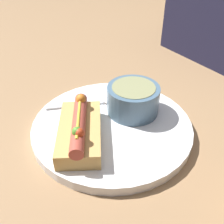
% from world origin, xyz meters
% --- Properties ---
extents(ground_plane, '(4.00, 4.00, 0.00)m').
position_xyz_m(ground_plane, '(0.00, 0.00, 0.00)').
color(ground_plane, '#93704C').
extents(dinner_plate, '(0.29, 0.29, 0.02)m').
position_xyz_m(dinner_plate, '(0.00, 0.00, 0.01)').
color(dinner_plate, white).
rests_on(dinner_plate, ground_plane).
extents(hot_dog, '(0.16, 0.13, 0.05)m').
position_xyz_m(hot_dog, '(0.01, -0.07, 0.04)').
color(hot_dog, tan).
rests_on(hot_dog, dinner_plate).
extents(soup_bowl, '(0.10, 0.10, 0.05)m').
position_xyz_m(soup_bowl, '(-0.01, 0.05, 0.05)').
color(soup_bowl, slate).
rests_on(soup_bowl, dinner_plate).
extents(spoon, '(0.07, 0.15, 0.01)m').
position_xyz_m(spoon, '(-0.06, 0.02, 0.02)').
color(spoon, '#B7B7BC').
rests_on(spoon, dinner_plate).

